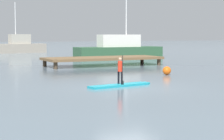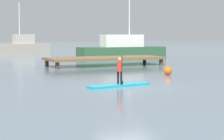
{
  "view_description": "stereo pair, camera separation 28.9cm",
  "coord_description": "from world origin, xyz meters",
  "px_view_note": "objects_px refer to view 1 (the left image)",
  "views": [
    {
      "loc": [
        -8.44,
        -15.8,
        2.32
      ],
      "look_at": [
        0.22,
        2.05,
        0.6
      ],
      "focal_mm": 65.41,
      "sensor_mm": 36.0,
      "label": 1
    },
    {
      "loc": [
        -8.18,
        -15.92,
        2.32
      ],
      "look_at": [
        0.22,
        2.05,
        0.6
      ],
      "focal_mm": 65.41,
      "sensor_mm": 36.0,
      "label": 2
    }
  ],
  "objects_px": {
    "paddler_child_solo": "(120,69)",
    "fishing_boat_white_large": "(119,49)",
    "mooring_buoy_near": "(167,71)",
    "paddleboard_near": "(120,85)",
    "fishing_boat_green_midground": "(19,46)"
  },
  "relations": [
    {
      "from": "mooring_buoy_near",
      "to": "fishing_boat_white_large",
      "type": "bearing_deg",
      "value": 72.11
    },
    {
      "from": "mooring_buoy_near",
      "to": "paddleboard_near",
      "type": "bearing_deg",
      "value": -143.7
    },
    {
      "from": "paddleboard_near",
      "to": "mooring_buoy_near",
      "type": "distance_m",
      "value": 6.05
    },
    {
      "from": "fishing_boat_white_large",
      "to": "mooring_buoy_near",
      "type": "distance_m",
      "value": 17.94
    },
    {
      "from": "paddler_child_solo",
      "to": "fishing_boat_white_large",
      "type": "relative_size",
      "value": 0.14
    },
    {
      "from": "fishing_boat_white_large",
      "to": "fishing_boat_green_midground",
      "type": "xyz_separation_m",
      "value": [
        -6.54,
        15.29,
        -0.01
      ]
    },
    {
      "from": "paddleboard_near",
      "to": "fishing_boat_white_large",
      "type": "bearing_deg",
      "value": 63.31
    },
    {
      "from": "paddleboard_near",
      "to": "fishing_boat_white_large",
      "type": "xyz_separation_m",
      "value": [
        10.38,
        20.64,
        0.82
      ]
    },
    {
      "from": "paddler_child_solo",
      "to": "mooring_buoy_near",
      "type": "xyz_separation_m",
      "value": [
        4.87,
        3.59,
        -0.53
      ]
    },
    {
      "from": "paddler_child_solo",
      "to": "mooring_buoy_near",
      "type": "distance_m",
      "value": 6.07
    },
    {
      "from": "paddler_child_solo",
      "to": "mooring_buoy_near",
      "type": "relative_size",
      "value": 2.66
    },
    {
      "from": "fishing_boat_white_large",
      "to": "fishing_boat_green_midground",
      "type": "bearing_deg",
      "value": 113.16
    },
    {
      "from": "paddler_child_solo",
      "to": "paddleboard_near",
      "type": "bearing_deg",
      "value": 100.8
    },
    {
      "from": "paddleboard_near",
      "to": "mooring_buoy_near",
      "type": "xyz_separation_m",
      "value": [
        4.87,
        3.58,
        0.2
      ]
    },
    {
      "from": "paddler_child_solo",
      "to": "mooring_buoy_near",
      "type": "height_order",
      "value": "paddler_child_solo"
    }
  ]
}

